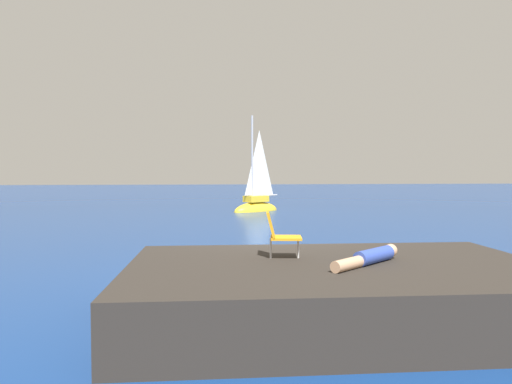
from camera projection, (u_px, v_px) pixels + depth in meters
ground_plane at (276, 271)px, 11.40m from camera, size 160.00×160.00×0.00m
shore_ledge at (337, 291)px, 7.60m from camera, size 6.84×4.30×0.92m
boulder_seaward at (437, 287)px, 9.77m from camera, size 1.07×0.91×0.57m
boulder_inland at (367, 290)px, 9.49m from camera, size 1.95×1.88×1.05m
sailboat_near at (256, 206)px, 28.70m from camera, size 3.39×2.87×6.37m
person_sunbather at (370, 257)px, 7.50m from camera, size 1.44×1.23×0.25m
beach_chair at (279, 232)px, 8.02m from camera, size 0.66×0.56×0.80m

